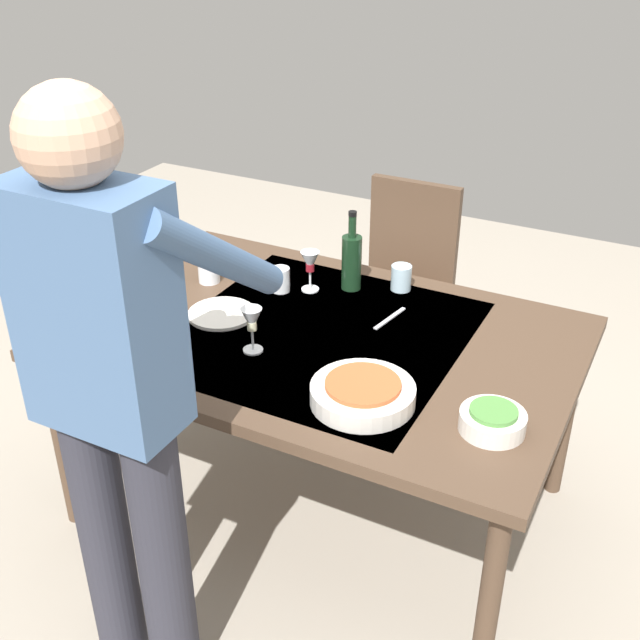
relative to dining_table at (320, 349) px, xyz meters
The scene contains 14 objects.
ground_plane 0.67m from the dining_table, ahead, with size 6.00×6.00×0.00m, color #9E9384.
dining_table is the anchor object (origin of this frame).
chair_near 0.94m from the dining_table, 85.76° to the right, with size 0.40×0.40×0.91m.
person_server 0.87m from the dining_table, 79.98° to the left, with size 0.42×0.61×1.69m.
wine_bottle 0.39m from the dining_table, 81.68° to the right, with size 0.07×0.07×0.30m.
wine_glass_left 0.36m from the dining_table, 56.25° to the right, with size 0.07×0.07×0.15m.
wine_glass_right 0.29m from the dining_table, 54.59° to the left, with size 0.07×0.07×0.15m.
water_cup_near_left 0.57m from the dining_table, 15.82° to the right, with size 0.08×0.08×0.11m, color silver.
water_cup_near_right 0.35m from the dining_table, 37.94° to the right, with size 0.07×0.07×0.09m, color silver.
water_cup_far_left 0.45m from the dining_table, 105.34° to the right, with size 0.07×0.07×0.09m, color silver.
serving_bowl_pasta 0.42m from the dining_table, 134.44° to the left, with size 0.30×0.30×0.07m.
side_bowl_salad 0.70m from the dining_table, 159.04° to the left, with size 0.18×0.18×0.07m.
dinner_plate_near 0.36m from the dining_table, ahead, with size 0.23×0.23×0.01m, color silver.
table_fork 0.26m from the dining_table, 130.58° to the right, with size 0.01×0.18×0.01m, color silver.
Camera 1 is at (-1.01, 1.97, 2.02)m, focal length 43.98 mm.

